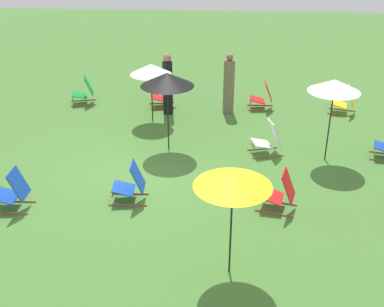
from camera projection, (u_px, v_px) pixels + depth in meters
The scene contains 15 objects.
ground_plane at pixel (139, 172), 11.07m from camera, with size 40.00×40.00×0.00m, color #477A33.
deckchair_3 at pixel (13, 192), 9.56m from camera, with size 0.49×0.77×0.83m.
deckchair_4 at pixel (268, 139), 11.75m from camera, with size 0.66×0.86×0.83m.
deckchair_5 at pixel (164, 94), 14.63m from camera, with size 0.64×0.85×0.83m.
deckchair_6 at pixel (345, 101), 14.11m from camera, with size 0.66×0.86×0.83m.
deckchair_7 at pixel (131, 184), 9.82m from camera, with size 0.51×0.78×0.83m.
deckchair_8 at pixel (84, 92), 14.84m from camera, with size 0.65×0.86×0.83m.
deckchair_9 at pixel (280, 193), 9.53m from camera, with size 0.65×0.86×0.83m.
deckchair_11 at pixel (263, 97), 14.45m from camera, with size 0.49×0.76×0.83m.
umbrella_0 at pixel (233, 180), 7.25m from camera, with size 1.20×1.20×1.83m.
umbrella_1 at pixel (335, 86), 10.81m from camera, with size 1.18×1.18×1.97m.
umbrella_2 at pixel (151, 69), 13.09m from camera, with size 1.12×1.12×1.63m.
umbrella_3 at pixel (167, 80), 11.36m from camera, with size 1.27×1.27×1.94m.
person_0 at pixel (168, 85), 13.89m from camera, with size 0.40×0.40×1.76m.
person_1 at pixel (229, 85), 13.98m from camera, with size 0.40×0.40×1.74m.
Camera 1 is at (9.62, 1.91, 5.28)m, focal length 45.86 mm.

